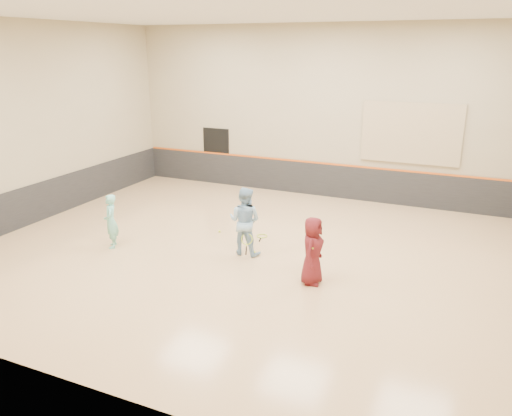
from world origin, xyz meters
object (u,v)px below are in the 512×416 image
at_px(instructor, 245,221).
at_px(spare_racket, 262,236).
at_px(young_man, 313,251).
at_px(girl, 111,221).

xyz_separation_m(instructor, spare_racket, (-0.07, 1.31, -0.89)).
bearing_deg(instructor, spare_racket, -86.18).
bearing_deg(young_man, instructor, 63.85).
height_order(instructor, young_man, instructor).
bearing_deg(young_man, spare_racket, 42.12).
height_order(instructor, spare_racket, instructor).
bearing_deg(girl, spare_racket, 89.60).
bearing_deg(spare_racket, instructor, -86.99).
xyz_separation_m(girl, young_man, (5.63, 0.10, 0.06)).
xyz_separation_m(young_man, spare_racket, (-2.21, 2.25, -0.78)).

